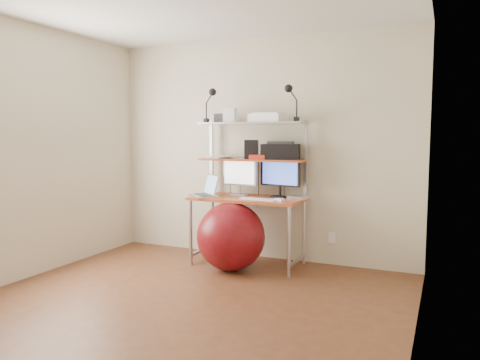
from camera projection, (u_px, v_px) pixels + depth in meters
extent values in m
plane|color=brown|center=(179.00, 308.00, 3.82)|extent=(3.60, 3.60, 0.00)
plane|color=beige|center=(260.00, 149.00, 5.34)|extent=(3.60, 0.00, 3.60)
plane|color=beige|center=(14.00, 152.00, 4.43)|extent=(0.00, 3.60, 3.60)
plane|color=beige|center=(419.00, 161.00, 2.97)|extent=(0.00, 3.60, 3.60)
cube|color=#C15125|center=(247.00, 199.00, 5.06)|extent=(1.20, 0.60, 0.03)
cylinder|color=#AFAEB3|center=(191.00, 232.00, 5.09)|extent=(0.04, 0.04, 0.71)
cylinder|color=#AFAEB3|center=(213.00, 224.00, 5.56)|extent=(0.04, 0.04, 0.71)
cylinder|color=#AFAEB3|center=(289.00, 242.00, 4.64)|extent=(0.04, 0.04, 0.71)
cylinder|color=#AFAEB3|center=(304.00, 232.00, 5.11)|extent=(0.04, 0.04, 0.71)
cube|color=#AFAEB3|center=(212.00, 157.00, 5.49)|extent=(0.03, 0.04, 0.84)
cube|color=#AFAEB3|center=(306.00, 159.00, 5.03)|extent=(0.03, 0.04, 0.84)
cube|color=#C15125|center=(252.00, 160.00, 5.14)|extent=(1.18, 0.34, 0.02)
cube|color=#AFAEB3|center=(252.00, 123.00, 5.10)|extent=(1.18, 0.34, 0.02)
cube|color=white|center=(332.00, 238.00, 5.07)|extent=(0.08, 0.01, 0.12)
cube|color=silver|center=(239.00, 195.00, 5.18)|extent=(0.18, 0.14, 0.01)
cylinder|color=silver|center=(240.00, 190.00, 5.19)|extent=(0.03, 0.03, 0.10)
cube|color=silver|center=(240.00, 172.00, 5.17)|extent=(0.40, 0.03, 0.30)
plane|color=white|center=(239.00, 172.00, 5.15)|extent=(0.36, 0.00, 0.36)
cube|color=black|center=(279.00, 197.00, 5.05)|extent=(0.20, 0.17, 0.01)
cylinder|color=black|center=(280.00, 191.00, 5.06)|extent=(0.03, 0.03, 0.11)
cube|color=black|center=(280.00, 173.00, 5.04)|extent=(0.48, 0.12, 0.29)
plane|color=blue|center=(280.00, 173.00, 5.03)|extent=(0.42, 0.09, 0.43)
cube|color=silver|center=(204.00, 196.00, 5.13)|extent=(0.42, 0.41, 0.02)
cube|color=#303032|center=(204.00, 195.00, 5.13)|extent=(0.32, 0.31, 0.00)
cube|color=silver|center=(214.00, 184.00, 5.16)|extent=(0.30, 0.28, 0.23)
plane|color=#6B8DB3|center=(214.00, 184.00, 5.16)|extent=(0.29, 0.27, 0.30)
cube|color=white|center=(258.00, 199.00, 4.86)|extent=(0.41, 0.16, 0.01)
cube|color=white|center=(279.00, 200.00, 4.76)|extent=(0.11, 0.09, 0.03)
cube|color=silver|center=(298.00, 197.00, 4.93)|extent=(0.21, 0.21, 0.03)
cube|color=black|center=(249.00, 198.00, 4.93)|extent=(0.10, 0.13, 0.01)
cube|color=black|center=(281.00, 152.00, 5.05)|extent=(0.44, 0.35, 0.16)
cube|color=#303032|center=(281.00, 143.00, 5.04)|extent=(0.31, 0.25, 0.03)
cube|color=black|center=(251.00, 149.00, 5.15)|extent=(0.17, 0.17, 0.21)
cube|color=#B42C1C|center=(258.00, 157.00, 5.02)|extent=(0.19, 0.14, 0.05)
cube|color=white|center=(268.00, 118.00, 5.05)|extent=(0.41, 0.30, 0.08)
cube|color=silver|center=(268.00, 113.00, 5.04)|extent=(0.34, 0.23, 0.01)
cube|color=white|center=(230.00, 115.00, 5.16)|extent=(0.15, 0.13, 0.16)
cube|color=#303032|center=(220.00, 118.00, 5.31)|extent=(0.10, 0.10, 0.10)
cube|color=black|center=(206.00, 121.00, 5.27)|extent=(0.05, 0.06, 0.05)
cylinder|color=black|center=(206.00, 111.00, 5.26)|extent=(0.01, 0.01, 0.17)
sphere|color=black|center=(213.00, 92.00, 5.20)|extent=(0.08, 0.08, 0.08)
cube|color=black|center=(297.00, 119.00, 4.83)|extent=(0.05, 0.06, 0.05)
cylinder|color=black|center=(297.00, 109.00, 4.82)|extent=(0.02, 0.02, 0.17)
sphere|color=black|center=(289.00, 88.00, 4.82)|extent=(0.08, 0.08, 0.08)
sphere|color=maroon|center=(231.00, 237.00, 4.87)|extent=(0.71, 0.71, 0.71)
cube|color=white|center=(217.00, 158.00, 5.34)|extent=(0.30, 0.34, 0.00)
cube|color=white|center=(222.00, 158.00, 5.23)|extent=(0.32, 0.35, 0.00)
cube|color=white|center=(218.00, 157.00, 5.35)|extent=(0.22, 0.28, 0.00)
cube|color=white|center=(222.00, 157.00, 5.27)|extent=(0.29, 0.33, 0.00)
cube|color=white|center=(223.00, 156.00, 5.28)|extent=(0.30, 0.34, 0.00)
cube|color=white|center=(220.00, 156.00, 5.32)|extent=(0.33, 0.35, 0.00)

